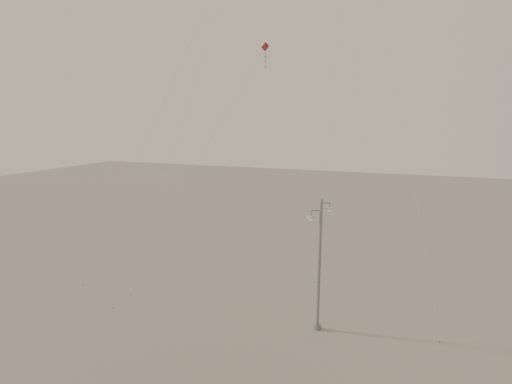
% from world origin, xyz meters
% --- Properties ---
extents(ground, '(160.00, 160.00, 0.00)m').
position_xyz_m(ground, '(0.00, 0.00, 0.00)').
color(ground, '#A09584').
rests_on(ground, ground).
extents(street_lamp, '(1.55, 0.89, 8.24)m').
position_xyz_m(street_lamp, '(4.48, 1.07, 4.39)').
color(street_lamp, gray).
rests_on(street_lamp, ground).
extents(kite_1, '(4.92, 11.05, 29.00)m').
position_xyz_m(kite_1, '(-6.17, 8.57, 20.53)').
color(kite_1, '#282321').
rests_on(kite_1, ground).
extents(kite_3, '(8.44, 8.62, 18.36)m').
position_xyz_m(kite_3, '(-3.29, 4.81, 13.26)').
color(kite_3, maroon).
rests_on(kite_3, ground).
extents(kite_4, '(6.07, 10.49, 25.62)m').
position_xyz_m(kite_4, '(7.16, 9.65, 18.72)').
color(kite_4, '#282321').
rests_on(kite_4, ground).
extents(kite_5, '(3.65, 10.89, 33.50)m').
position_xyz_m(kite_5, '(2.94, 23.85, 25.08)').
color(kite_5, '#AF411D').
rests_on(kite_5, ground).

